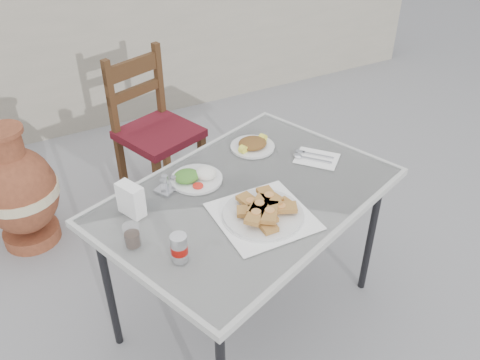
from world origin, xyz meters
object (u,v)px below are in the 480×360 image
cafe_table (248,202)px  condiment_caddy (167,185)px  salad_chopped_plate (253,145)px  cola_glass (132,237)px  napkin_holder (131,200)px  soda_can (179,248)px  pide_plate (263,210)px  chair (154,129)px  terracotta_urn (20,192)px  salad_rice_plate (196,177)px

cafe_table → condiment_caddy: condiment_caddy is taller
salad_chopped_plate → cola_glass: bearing=-151.8°
cola_glass → napkin_holder: (0.06, 0.18, 0.03)m
soda_can → pide_plate: bearing=10.5°
cafe_table → napkin_holder: napkin_holder is taller
chair → cola_glass: bearing=-132.1°
terracotta_urn → napkin_holder: bearing=-69.3°
soda_can → napkin_holder: napkin_holder is taller
soda_can → chair: bearing=74.2°
pide_plate → salad_chopped_plate: pide_plate is taller
cafe_table → salad_rice_plate: (-0.16, 0.19, 0.07)m
soda_can → condiment_caddy: (0.12, 0.42, -0.03)m
salad_rice_plate → napkin_holder: size_ratio=1.69×
salad_chopped_plate → cola_glass: 0.83m
salad_rice_plate → cafe_table: bearing=-49.0°
pide_plate → napkin_holder: size_ratio=2.74×
pide_plate → salad_rice_plate: bearing=110.4°
soda_can → condiment_caddy: soda_can is taller
pide_plate → chair: 1.37m
napkin_holder → terracotta_urn: bearing=88.0°
salad_rice_plate → chair: (0.14, 0.98, -0.28)m
cafe_table → chair: chair is taller
pide_plate → salad_rice_plate: pide_plate is taller
chair → pide_plate: bearing=-109.9°
pide_plate → cola_glass: bearing=170.5°
pide_plate → chair: size_ratio=0.38×
cafe_table → chair: bearing=90.9°
soda_can → condiment_caddy: bearing=74.3°
salad_rice_plate → salad_chopped_plate: bearing=19.0°
chair → terracotta_urn: (-0.84, -0.06, -0.15)m
soda_can → chair: 1.50m
terracotta_urn → salad_rice_plate: bearing=-52.7°
napkin_holder → cafe_table: bearing=-34.2°
condiment_caddy → soda_can: bearing=-105.7°
cafe_table → condiment_caddy: bearing=148.8°
salad_chopped_plate → cafe_table: bearing=-122.1°
cola_glass → pide_plate: bearing=-9.5°
napkin_holder → pide_plate: bearing=-53.4°
cola_glass → terracotta_urn: 1.32m
salad_rice_plate → soda_can: (-0.26, -0.43, 0.04)m
chair → salad_chopped_plate: bearing=-95.5°
cola_glass → condiment_caddy: 0.36m
cafe_table → salad_rice_plate: salad_rice_plate is taller
salad_chopped_plate → salad_rice_plate: bearing=-161.0°
cafe_table → terracotta_urn: 1.45m
salad_chopped_plate → soda_can: bearing=-138.0°
soda_can → cola_glass: size_ratio=1.22×
cafe_table → salad_rice_plate: size_ratio=6.38×
napkin_holder → chair: size_ratio=0.14×
salad_chopped_plate → napkin_holder: size_ratio=1.59×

